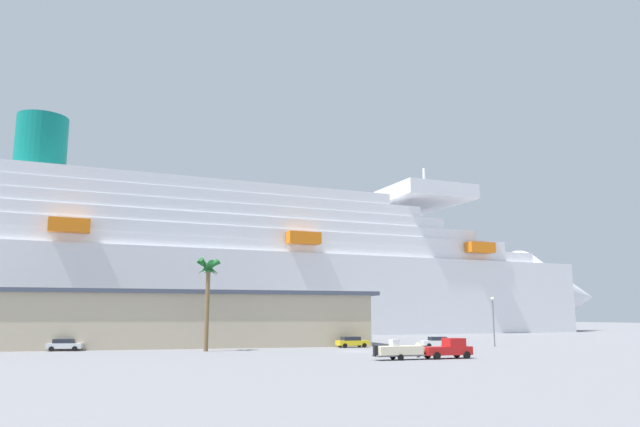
{
  "coord_description": "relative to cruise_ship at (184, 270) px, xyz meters",
  "views": [
    {
      "loc": [
        -26.94,
        -75.38,
        4.62
      ],
      "look_at": [
        3.88,
        29.72,
        23.67
      ],
      "focal_mm": 33.14,
      "sensor_mm": 36.0,
      "label": 1
    }
  ],
  "objects": [
    {
      "name": "parked_car_yellow_taxi",
      "position": [
        21.14,
        -63.91,
        -14.91
      ],
      "size": [
        4.77,
        2.34,
        1.58
      ],
      "color": "yellow",
      "rests_on": "ground_plane"
    },
    {
      "name": "street_lamp",
      "position": [
        43.07,
        -67.55,
        -10.8
      ],
      "size": [
        0.56,
        0.56,
        7.54
      ],
      "color": "slate",
      "rests_on": "ground_plane"
    },
    {
      "name": "terminal_building",
      "position": [
        -7.02,
        -48.46,
        -11.53
      ],
      "size": [
        67.58,
        28.06,
        8.4
      ],
      "color": "#B7A88C",
      "rests_on": "ground_plane"
    },
    {
      "name": "parked_car_silver_sedan",
      "position": [
        -18.78,
        -61.51,
        -14.92
      ],
      "size": [
        4.69,
        2.58,
        1.58
      ],
      "color": "silver",
      "rests_on": "ground_plane"
    },
    {
      "name": "palm_tree",
      "position": [
        -0.69,
        -67.73,
        -5.92
      ],
      "size": [
        3.35,
        3.46,
        12.39
      ],
      "color": "brown",
      "rests_on": "ground_plane"
    },
    {
      "name": "small_boat_on_trailer",
      "position": [
        18.17,
        -89.14,
        -14.78
      ],
      "size": [
        7.11,
        2.12,
        2.15
      ],
      "color": "#595960",
      "rests_on": "ground_plane"
    },
    {
      "name": "ground_plane",
      "position": [
        18.24,
        -43.43,
        -15.75
      ],
      "size": [
        600.0,
        600.0,
        0.0
      ],
      "primitive_type": "plane",
      "color": "gray"
    },
    {
      "name": "pickup_truck",
      "position": [
        23.65,
        -88.8,
        -14.7
      ],
      "size": [
        5.71,
        2.56,
        2.2
      ],
      "color": "red",
      "rests_on": "ground_plane"
    },
    {
      "name": "cruise_ship",
      "position": [
        0.0,
        0.0,
        0.0
      ],
      "size": [
        263.53,
        59.45,
        53.71
      ],
      "color": "white",
      "rests_on": "ground_plane"
    },
    {
      "name": "parked_car_white_van",
      "position": [
        33.14,
        -67.69,
        -14.92
      ],
      "size": [
        4.54,
        2.38,
        1.58
      ],
      "color": "white",
      "rests_on": "ground_plane"
    },
    {
      "name": "parked_car_blue_suv",
      "position": [
        -7.13,
        -56.84,
        -14.91
      ],
      "size": [
        4.68,
        2.72,
        1.58
      ],
      "color": "#264C99",
      "rests_on": "ground_plane"
    }
  ]
}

